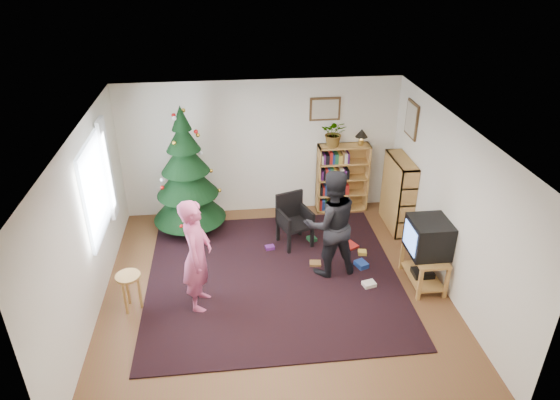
{
  "coord_description": "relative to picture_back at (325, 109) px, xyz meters",
  "views": [
    {
      "loc": [
        -0.6,
        -5.89,
        4.65
      ],
      "look_at": [
        0.16,
        0.76,
        1.1
      ],
      "focal_mm": 32.0,
      "sensor_mm": 36.0,
      "label": 1
    }
  ],
  "objects": [
    {
      "name": "stool",
      "position": [
        -3.19,
        -2.66,
        -1.51
      ],
      "size": [
        0.34,
        0.34,
        0.57
      ],
      "color": "#A7773B",
      "rests_on": "floor"
    },
    {
      "name": "wall_back",
      "position": [
        -1.15,
        0.02,
        -0.7
      ],
      "size": [
        5.0,
        0.02,
        2.5
      ],
      "primitive_type": "cube",
      "color": "silver",
      "rests_on": "floor"
    },
    {
      "name": "picture_back",
      "position": [
        0.0,
        0.0,
        0.0
      ],
      "size": [
        0.55,
        0.03,
        0.42
      ],
      "color": "#4C3319",
      "rests_on": "wall_back"
    },
    {
      "name": "curtain",
      "position": [
        -3.58,
        -1.18,
        -0.45
      ],
      "size": [
        0.06,
        0.35,
        1.6
      ],
      "primitive_type": "cube",
      "color": "white",
      "rests_on": "wall_left"
    },
    {
      "name": "crt_tv",
      "position": [
        1.07,
        -2.55,
        -1.14
      ],
      "size": [
        0.56,
        0.6,
        0.52
      ],
      "color": "black",
      "rests_on": "tv_stand"
    },
    {
      "name": "picture_right",
      "position": [
        1.33,
        -0.73,
        0.0
      ],
      "size": [
        0.03,
        0.5,
        0.6
      ],
      "color": "#4C3319",
      "rests_on": "wall_right"
    },
    {
      "name": "floor_clutter",
      "position": [
        -0.13,
        -1.78,
        -1.91
      ],
      "size": [
        1.7,
        1.54,
        0.08
      ],
      "color": "#A51E19",
      "rests_on": "rug"
    },
    {
      "name": "rug",
      "position": [
        -1.15,
        -2.17,
        -1.94
      ],
      "size": [
        3.8,
        3.6,
        0.02
      ],
      "primitive_type": "cube",
      "color": "black",
      "rests_on": "floor"
    },
    {
      "name": "floor",
      "position": [
        -1.15,
        -2.48,
        -1.95
      ],
      "size": [
        5.0,
        5.0,
        0.0
      ],
      "primitive_type": "plane",
      "color": "brown",
      "rests_on": "ground"
    },
    {
      "name": "wall_front",
      "position": [
        -1.15,
        -4.97,
        -0.7
      ],
      "size": [
        5.0,
        0.02,
        2.5
      ],
      "primitive_type": "cube",
      "color": "silver",
      "rests_on": "floor"
    },
    {
      "name": "wall_right",
      "position": [
        1.35,
        -2.48,
        -0.7
      ],
      "size": [
        0.02,
        5.0,
        2.5
      ],
      "primitive_type": "cube",
      "color": "silver",
      "rests_on": "floor"
    },
    {
      "name": "person_standing",
      "position": [
        -2.23,
        -2.68,
        -1.12
      ],
      "size": [
        0.48,
        0.66,
        1.67
      ],
      "primitive_type": "imported",
      "rotation": [
        0.0,
        0.0,
        1.42
      ],
      "color": "#B84971",
      "rests_on": "rug"
    },
    {
      "name": "christmas_tree",
      "position": [
        -2.46,
        -0.58,
        -1.0
      ],
      "size": [
        1.26,
        1.26,
        2.28
      ],
      "rotation": [
        0.0,
        0.0,
        -0.34
      ],
      "color": "#3F2816",
      "rests_on": "rug"
    },
    {
      "name": "armchair",
      "position": [
        -0.69,
        -1.19,
        -1.47
      ],
      "size": [
        0.62,
        0.64,
        0.9
      ],
      "rotation": [
        0.0,
        0.0,
        0.33
      ],
      "color": "black",
      "rests_on": "rug"
    },
    {
      "name": "ceiling",
      "position": [
        -1.15,
        -2.48,
        0.55
      ],
      "size": [
        5.0,
        5.0,
        0.0
      ],
      "primitive_type": "plane",
      "rotation": [
        3.14,
        0.0,
        0.0
      ],
      "color": "white",
      "rests_on": "wall_back"
    },
    {
      "name": "tv_stand",
      "position": [
        1.07,
        -2.55,
        -1.63
      ],
      "size": [
        0.46,
        0.82,
        0.55
      ],
      "color": "#A7773B",
      "rests_on": "floor"
    },
    {
      "name": "bookshelf_right",
      "position": [
        1.19,
        -0.87,
        -1.29
      ],
      "size": [
        0.3,
        0.95,
        1.3
      ],
      "rotation": [
        0.0,
        0.0,
        1.57
      ],
      "color": "#A7773B",
      "rests_on": "floor"
    },
    {
      "name": "person_by_chair",
      "position": [
        -0.28,
        -2.11,
        -1.09
      ],
      "size": [
        0.92,
        0.77,
        1.72
      ],
      "primitive_type": "imported",
      "rotation": [
        0.0,
        0.0,
        3.29
      ],
      "color": "black",
      "rests_on": "rug"
    },
    {
      "name": "window_pane",
      "position": [
        -3.62,
        -1.88,
        -0.45
      ],
      "size": [
        0.04,
        1.2,
        1.4
      ],
      "primitive_type": "cube",
      "color": "silver",
      "rests_on": "wall_left"
    },
    {
      "name": "wall_left",
      "position": [
        -3.65,
        -2.48,
        -0.7
      ],
      "size": [
        0.02,
        5.0,
        2.5
      ],
      "primitive_type": "cube",
      "color": "silver",
      "rests_on": "floor"
    },
    {
      "name": "bookshelf_back",
      "position": [
        0.36,
        -0.14,
        -1.29
      ],
      "size": [
        0.95,
        0.3,
        1.3
      ],
      "color": "#A7773B",
      "rests_on": "floor"
    },
    {
      "name": "potted_plant",
      "position": [
        0.16,
        -0.14,
        -0.4
      ],
      "size": [
        0.54,
        0.5,
        0.49
      ],
      "primitive_type": "imported",
      "rotation": [
        0.0,
        0.0,
        -0.3
      ],
      "color": "gray",
      "rests_on": "bookshelf_back"
    },
    {
      "name": "table_lamp",
      "position": [
        0.66,
        -0.14,
        -0.45
      ],
      "size": [
        0.23,
        0.23,
        0.3
      ],
      "color": "#A57F33",
      "rests_on": "bookshelf_back"
    }
  ]
}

